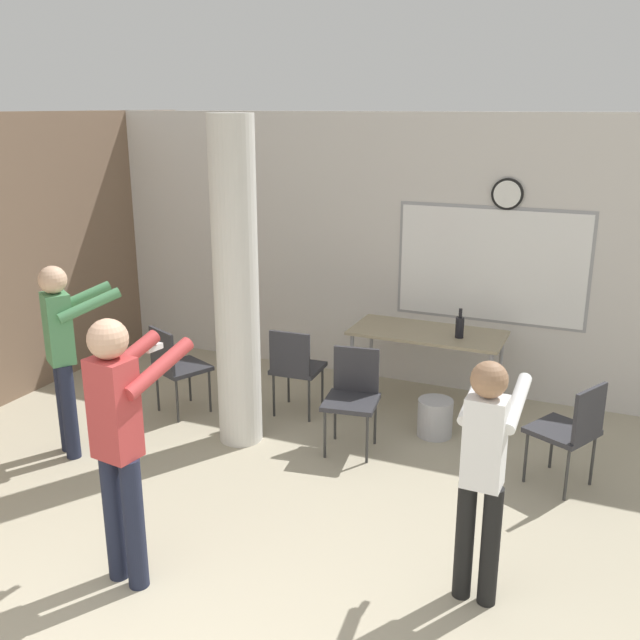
{
  "coord_description": "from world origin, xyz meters",
  "views": [
    {
      "loc": [
        2.05,
        -1.96,
        2.85
      ],
      "look_at": [
        -0.07,
        2.9,
        1.25
      ],
      "focal_mm": 40.0,
      "sensor_mm": 36.0,
      "label": 1
    }
  ],
  "objects_px": {
    "person_watching_back": "(63,346)",
    "bottle_on_table": "(460,327)",
    "chair_table_left": "(295,365)",
    "person_playing_front": "(120,432)",
    "folding_table": "(427,337)",
    "chair_mid_room": "(571,427)",
    "chair_near_pillar": "(175,364)",
    "chair_table_front": "(353,392)",
    "person_playing_side": "(484,463)"
  },
  "relations": [
    {
      "from": "person_watching_back",
      "to": "chair_mid_room",
      "type": "bearing_deg",
      "value": 15.39
    },
    {
      "from": "folding_table",
      "to": "person_watching_back",
      "type": "xyz_separation_m",
      "value": [
        -2.48,
        -2.17,
        0.25
      ]
    },
    {
      "from": "chair_table_left",
      "to": "person_playing_side",
      "type": "distance_m",
      "value": 2.93
    },
    {
      "from": "chair_table_left",
      "to": "person_watching_back",
      "type": "bearing_deg",
      "value": -133.75
    },
    {
      "from": "chair_near_pillar",
      "to": "chair_table_left",
      "type": "bearing_deg",
      "value": 22.05
    },
    {
      "from": "chair_near_pillar",
      "to": "chair_table_front",
      "type": "height_order",
      "value": "same"
    },
    {
      "from": "chair_mid_room",
      "to": "chair_table_left",
      "type": "relative_size",
      "value": 1.0
    },
    {
      "from": "chair_mid_room",
      "to": "chair_near_pillar",
      "type": "height_order",
      "value": "same"
    },
    {
      "from": "person_playing_side",
      "to": "chair_table_left",
      "type": "bearing_deg",
      "value": 137.39
    },
    {
      "from": "person_playing_front",
      "to": "chair_mid_room",
      "type": "bearing_deg",
      "value": 43.49
    },
    {
      "from": "person_watching_back",
      "to": "bottle_on_table",
      "type": "bearing_deg",
      "value": 36.9
    },
    {
      "from": "person_playing_side",
      "to": "person_playing_front",
      "type": "bearing_deg",
      "value": -161.05
    },
    {
      "from": "chair_table_left",
      "to": "person_playing_side",
      "type": "height_order",
      "value": "person_playing_side"
    },
    {
      "from": "chair_near_pillar",
      "to": "person_playing_front",
      "type": "xyz_separation_m",
      "value": [
        1.18,
        -2.23,
        0.5
      ]
    },
    {
      "from": "folding_table",
      "to": "person_watching_back",
      "type": "bearing_deg",
      "value": -138.84
    },
    {
      "from": "bottle_on_table",
      "to": "chair_table_left",
      "type": "relative_size",
      "value": 0.32
    },
    {
      "from": "chair_mid_room",
      "to": "person_watching_back",
      "type": "height_order",
      "value": "person_watching_back"
    },
    {
      "from": "folding_table",
      "to": "chair_mid_room",
      "type": "height_order",
      "value": "chair_mid_room"
    },
    {
      "from": "person_watching_back",
      "to": "person_playing_side",
      "type": "bearing_deg",
      "value": -7.99
    },
    {
      "from": "chair_mid_room",
      "to": "bottle_on_table",
      "type": "bearing_deg",
      "value": 137.28
    },
    {
      "from": "person_watching_back",
      "to": "folding_table",
      "type": "bearing_deg",
      "value": 41.16
    },
    {
      "from": "bottle_on_table",
      "to": "person_playing_front",
      "type": "height_order",
      "value": "person_playing_front"
    },
    {
      "from": "bottle_on_table",
      "to": "chair_table_left",
      "type": "bearing_deg",
      "value": -155.49
    },
    {
      "from": "person_playing_front",
      "to": "chair_table_left",
      "type": "bearing_deg",
      "value": 92.67
    },
    {
      "from": "person_playing_side",
      "to": "person_playing_front",
      "type": "distance_m",
      "value": 2.13
    },
    {
      "from": "chair_table_left",
      "to": "person_watching_back",
      "type": "height_order",
      "value": "person_watching_back"
    },
    {
      "from": "folding_table",
      "to": "chair_table_left",
      "type": "relative_size",
      "value": 1.67
    },
    {
      "from": "chair_table_left",
      "to": "person_playing_front",
      "type": "relative_size",
      "value": 0.51
    },
    {
      "from": "folding_table",
      "to": "chair_mid_room",
      "type": "relative_size",
      "value": 1.67
    },
    {
      "from": "person_playing_front",
      "to": "person_playing_side",
      "type": "bearing_deg",
      "value": 18.95
    },
    {
      "from": "chair_near_pillar",
      "to": "person_watching_back",
      "type": "distance_m",
      "value": 1.19
    },
    {
      "from": "bottle_on_table",
      "to": "chair_table_left",
      "type": "distance_m",
      "value": 1.58
    },
    {
      "from": "chair_near_pillar",
      "to": "chair_table_left",
      "type": "distance_m",
      "value": 1.14
    },
    {
      "from": "chair_near_pillar",
      "to": "chair_table_front",
      "type": "xyz_separation_m",
      "value": [
        1.8,
        0.01,
        0.0
      ]
    },
    {
      "from": "chair_near_pillar",
      "to": "chair_table_front",
      "type": "distance_m",
      "value": 1.8
    },
    {
      "from": "bottle_on_table",
      "to": "chair_table_front",
      "type": "distance_m",
      "value": 1.3
    },
    {
      "from": "chair_table_front",
      "to": "person_playing_front",
      "type": "distance_m",
      "value": 2.37
    },
    {
      "from": "bottle_on_table",
      "to": "person_playing_front",
      "type": "relative_size",
      "value": 0.16
    },
    {
      "from": "bottle_on_table",
      "to": "person_watching_back",
      "type": "bearing_deg",
      "value": -143.1
    },
    {
      "from": "person_playing_side",
      "to": "folding_table",
      "type": "bearing_deg",
      "value": 111.6
    },
    {
      "from": "chair_near_pillar",
      "to": "chair_table_front",
      "type": "relative_size",
      "value": 1.0
    },
    {
      "from": "chair_table_left",
      "to": "person_playing_front",
      "type": "bearing_deg",
      "value": -87.33
    },
    {
      "from": "folding_table",
      "to": "person_playing_side",
      "type": "bearing_deg",
      "value": -68.4
    },
    {
      "from": "person_watching_back",
      "to": "chair_table_left",
      "type": "bearing_deg",
      "value": 46.25
    },
    {
      "from": "chair_mid_room",
      "to": "chair_near_pillar",
      "type": "xyz_separation_m",
      "value": [
        -3.57,
        -0.04,
        0.0
      ]
    },
    {
      "from": "chair_mid_room",
      "to": "chair_near_pillar",
      "type": "relative_size",
      "value": 1.0
    },
    {
      "from": "chair_table_front",
      "to": "chair_table_left",
      "type": "bearing_deg",
      "value": 150.67
    },
    {
      "from": "chair_near_pillar",
      "to": "person_watching_back",
      "type": "xyz_separation_m",
      "value": [
        -0.35,
        -1.04,
        0.45
      ]
    },
    {
      "from": "person_playing_side",
      "to": "bottle_on_table",
      "type": "bearing_deg",
      "value": 105.79
    },
    {
      "from": "folding_table",
      "to": "person_watching_back",
      "type": "height_order",
      "value": "person_watching_back"
    }
  ]
}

